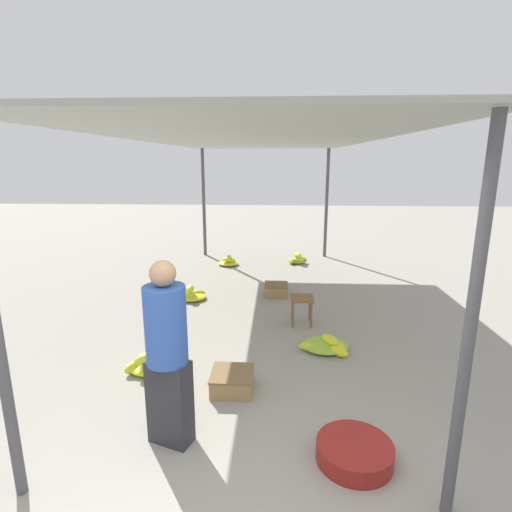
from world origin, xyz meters
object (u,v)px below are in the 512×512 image
at_px(basin_black, 354,452).
at_px(banana_pile_left_2, 229,262).
at_px(stool, 302,302).
at_px(banana_pile_right_1, 298,260).
at_px(banana_pile_right_0, 326,345).
at_px(crate_mid, 276,289).
at_px(crate_near, 232,381).
at_px(banana_pile_left_1, 191,295).
at_px(vendor_foreground, 167,352).
at_px(banana_pile_left_0, 148,365).

xyz_separation_m(basin_black, banana_pile_left_2, (-1.81, 6.25, 0.01)).
distance_m(stool, banana_pile_left_2, 3.73).
xyz_separation_m(banana_pile_left_2, banana_pile_right_1, (1.64, 0.25, 0.01)).
bearing_deg(banana_pile_right_0, banana_pile_right_1, 92.22).
height_order(banana_pile_right_0, crate_mid, crate_mid).
bearing_deg(crate_near, banana_pile_left_2, 97.32).
relative_size(banana_pile_left_1, banana_pile_right_0, 0.80).
xyz_separation_m(banana_pile_left_1, banana_pile_left_2, (0.40, 2.40, 0.01)).
xyz_separation_m(banana_pile_right_0, crate_near, (-1.13, -1.02, 0.05)).
height_order(stool, banana_pile_left_1, stool).
distance_m(basin_black, banana_pile_right_0, 2.01).
bearing_deg(vendor_foreground, banana_pile_right_0, 49.43).
xyz_separation_m(banana_pile_left_1, banana_pile_right_1, (2.03, 2.65, 0.01)).
xyz_separation_m(vendor_foreground, banana_pile_left_2, (-0.23, 6.08, -0.77)).
relative_size(banana_pile_left_0, banana_pile_right_0, 0.74).
distance_m(banana_pile_left_1, banana_pile_right_0, 2.87).
distance_m(vendor_foreground, banana_pile_right_1, 6.53).
height_order(basin_black, crate_mid, crate_mid).
height_order(crate_near, crate_mid, crate_near).
relative_size(banana_pile_left_0, banana_pile_left_1, 0.93).
bearing_deg(basin_black, banana_pile_left_0, 149.03).
bearing_deg(crate_mid, banana_pile_left_0, -117.40).
bearing_deg(banana_pile_left_0, vendor_foreground, -62.86).
relative_size(banana_pile_right_0, banana_pile_right_1, 1.35).
bearing_deg(banana_pile_left_2, banana_pile_right_1, 8.65).
height_order(banana_pile_left_1, crate_mid, banana_pile_left_1).
xyz_separation_m(banana_pile_left_1, banana_pile_right_0, (2.21, -1.84, -0.02)).
bearing_deg(stool, crate_near, -114.46).
bearing_deg(crate_mid, banana_pile_right_1, 77.80).
height_order(stool, banana_pile_right_1, stool).
relative_size(basin_black, crate_near, 1.40).
height_order(banana_pile_left_2, crate_mid, banana_pile_left_2).
bearing_deg(crate_mid, vendor_foreground, -102.73).
height_order(basin_black, banana_pile_left_1, banana_pile_left_1).
bearing_deg(stool, banana_pile_left_1, 152.63).
distance_m(vendor_foreground, stool, 3.03).
distance_m(stool, banana_pile_right_0, 0.93).
bearing_deg(banana_pile_left_0, stool, 39.58).
distance_m(basin_black, crate_near, 1.50).
relative_size(banana_pile_left_0, crate_near, 1.09).
height_order(vendor_foreground, banana_pile_left_2, vendor_foreground).
relative_size(banana_pile_left_1, banana_pile_left_2, 1.09).
relative_size(vendor_foreground, banana_pile_left_1, 3.11).
relative_size(vendor_foreground, banana_pile_right_1, 3.35).
bearing_deg(basin_black, vendor_foreground, 174.18).
relative_size(banana_pile_left_2, banana_pile_right_1, 0.99).
height_order(banana_pile_right_1, crate_mid, banana_pile_right_1).
bearing_deg(banana_pile_right_1, vendor_foreground, -102.54).
relative_size(stool, banana_pile_left_2, 0.88).
xyz_separation_m(banana_pile_left_1, crate_mid, (1.53, 0.32, 0.02)).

